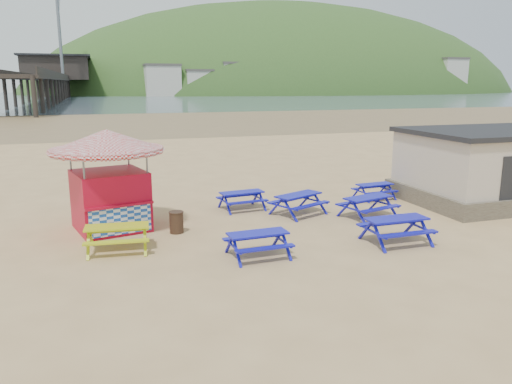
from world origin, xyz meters
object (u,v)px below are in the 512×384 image
object	(u,v)px
litter_bin	(176,222)
amenity_block	(493,165)
picnic_table_blue_a	(298,204)
picnic_table_yellow	(118,238)
picnic_table_blue_b	(242,201)
ice_cream_kiosk	(108,167)

from	to	relation	value
litter_bin	amenity_block	size ratio (longest dim) A/B	0.10
picnic_table_blue_a	picnic_table_yellow	world-z (taller)	picnic_table_blue_a
picnic_table_yellow	amenity_block	size ratio (longest dim) A/B	0.28
picnic_table_yellow	amenity_block	bearing A→B (deg)	12.40
picnic_table_yellow	litter_bin	world-z (taller)	picnic_table_yellow
picnic_table_yellow	picnic_table_blue_b	bearing A→B (deg)	41.90
picnic_table_blue_b	litter_bin	size ratio (longest dim) A/B	2.53
picnic_table_blue_b	amenity_block	world-z (taller)	amenity_block
picnic_table_blue_a	amenity_block	xyz separation A→B (m)	(9.06, -0.38, 1.16)
picnic_table_blue_a	ice_cream_kiosk	xyz separation A→B (m)	(-7.12, 0.19, 1.83)
litter_bin	picnic_table_blue_a	bearing A→B (deg)	11.38
picnic_table_yellow	litter_bin	distance (m)	2.43
picnic_table_blue_a	amenity_block	world-z (taller)	amenity_block
picnic_table_blue_a	litter_bin	xyz separation A→B (m)	(-4.99, -1.00, -0.03)
picnic_table_blue_a	ice_cream_kiosk	distance (m)	7.35
picnic_table_blue_a	picnic_table_yellow	size ratio (longest dim) A/B	1.18
amenity_block	picnic_table_blue_b	bearing A→B (deg)	170.51
litter_bin	ice_cream_kiosk	bearing A→B (deg)	150.69
picnic_table_blue_a	ice_cream_kiosk	size ratio (longest dim) A/B	0.51
picnic_table_yellow	amenity_block	xyz separation A→B (m)	(16.09, 1.94, 1.16)
picnic_table_blue_b	litter_bin	world-z (taller)	litter_bin
picnic_table_blue_b	ice_cream_kiosk	size ratio (longest dim) A/B	0.40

